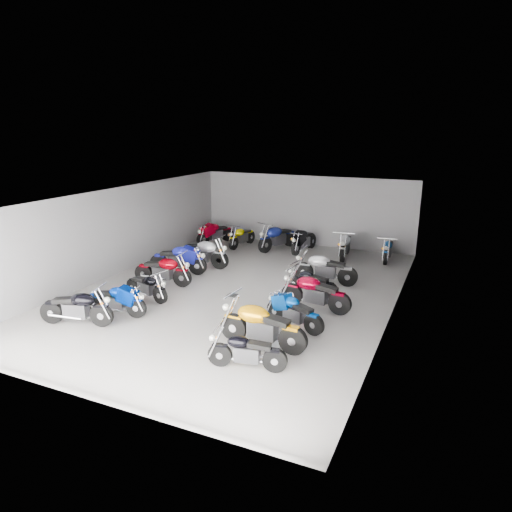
% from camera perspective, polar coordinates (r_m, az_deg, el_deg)
% --- Properties ---
extents(ground, '(14.00, 14.00, 0.00)m').
position_cam_1_polar(ground, '(15.45, -2.15, -4.33)').
color(ground, gray).
rests_on(ground, ground).
extents(wall_back, '(10.00, 0.10, 3.20)m').
position_cam_1_polar(wall_back, '(21.34, 6.20, 5.68)').
color(wall_back, slate).
rests_on(wall_back, ground).
extents(wall_left, '(0.10, 14.00, 3.20)m').
position_cam_1_polar(wall_left, '(17.72, -16.88, 3.01)').
color(wall_left, slate).
rests_on(wall_left, ground).
extents(wall_right, '(0.10, 14.00, 3.20)m').
position_cam_1_polar(wall_right, '(13.59, 17.05, -0.78)').
color(wall_right, slate).
rests_on(wall_right, ground).
extents(ceiling, '(10.00, 14.00, 0.04)m').
position_cam_1_polar(ceiling, '(14.66, -2.28, 7.57)').
color(ceiling, black).
rests_on(ceiling, wall_back).
extents(drain_grate, '(0.32, 0.32, 0.01)m').
position_cam_1_polar(drain_grate, '(15.03, -2.99, -4.90)').
color(drain_grate, black).
rests_on(drain_grate, ground).
extents(motorcycle_left_a, '(2.09, 0.71, 0.94)m').
position_cam_1_polar(motorcycle_left_a, '(13.61, -21.48, -6.03)').
color(motorcycle_left_a, black).
rests_on(motorcycle_left_a, ground).
extents(motorcycle_left_b, '(1.94, 0.54, 0.86)m').
position_cam_1_polar(motorcycle_left_b, '(13.90, -17.16, -5.34)').
color(motorcycle_left_b, black).
rests_on(motorcycle_left_b, ground).
extents(motorcycle_left_c, '(1.83, 0.55, 0.81)m').
position_cam_1_polar(motorcycle_left_c, '(14.93, -13.51, -3.70)').
color(motorcycle_left_c, black).
rests_on(motorcycle_left_c, ground).
extents(motorcycle_left_d, '(2.17, 0.48, 0.95)m').
position_cam_1_polar(motorcycle_left_d, '(16.17, -11.51, -1.78)').
color(motorcycle_left_d, black).
rests_on(motorcycle_left_d, ground).
extents(motorcycle_left_e, '(2.24, 0.60, 0.99)m').
position_cam_1_polar(motorcycle_left_e, '(17.33, -9.64, -0.42)').
color(motorcycle_left_e, black).
rests_on(motorcycle_left_e, ground).
extents(motorcycle_left_f, '(2.34, 0.45, 1.03)m').
position_cam_1_polar(motorcycle_left_f, '(18.01, -6.74, 0.38)').
color(motorcycle_left_f, black).
rests_on(motorcycle_left_f, ground).
extents(motorcycle_right_a, '(1.83, 0.54, 0.81)m').
position_cam_1_polar(motorcycle_right_a, '(10.52, -1.26, -11.79)').
color(motorcycle_right_a, black).
rests_on(motorcycle_right_a, ground).
extents(motorcycle_right_b, '(2.37, 0.49, 1.04)m').
position_cam_1_polar(motorcycle_right_b, '(11.44, 0.67, -8.72)').
color(motorcycle_right_b, black).
rests_on(motorcycle_right_b, ground).
extents(motorcycle_right_c, '(1.87, 0.77, 0.85)m').
position_cam_1_polar(motorcycle_right_c, '(12.58, 4.71, -6.93)').
color(motorcycle_right_c, black).
rests_on(motorcycle_right_c, ground).
extents(motorcycle_right_d, '(2.23, 0.50, 0.98)m').
position_cam_1_polar(motorcycle_right_d, '(13.83, 7.35, -4.56)').
color(motorcycle_right_d, black).
rests_on(motorcycle_right_d, ground).
extents(motorcycle_right_e, '(1.84, 0.49, 0.81)m').
position_cam_1_polar(motorcycle_right_e, '(14.99, 6.91, -3.28)').
color(motorcycle_right_e, black).
rests_on(motorcycle_right_e, ground).
extents(motorcycle_right_f, '(2.25, 0.48, 0.99)m').
position_cam_1_polar(motorcycle_right_f, '(16.13, 8.58, -1.60)').
color(motorcycle_right_f, black).
rests_on(motorcycle_right_f, ground).
extents(motorcycle_back_a, '(0.93, 2.03, 0.94)m').
position_cam_1_polar(motorcycle_back_a, '(21.58, -5.15, 2.88)').
color(motorcycle_back_a, black).
rests_on(motorcycle_back_a, ground).
extents(motorcycle_back_b, '(0.47, 2.01, 0.89)m').
position_cam_1_polar(motorcycle_back_b, '(20.96, -1.80, 2.47)').
color(motorcycle_back_b, black).
rests_on(motorcycle_back_b, ground).
extents(motorcycle_back_c, '(1.03, 2.25, 1.04)m').
position_cam_1_polar(motorcycle_back_c, '(20.43, 2.71, 2.34)').
color(motorcycle_back_c, black).
rests_on(motorcycle_back_c, ground).
extents(motorcycle_back_d, '(0.53, 2.14, 0.95)m').
position_cam_1_polar(motorcycle_back_d, '(20.15, 5.97, 1.93)').
color(motorcycle_back_d, black).
rests_on(motorcycle_back_d, ground).
extents(motorcycle_back_e, '(0.52, 2.28, 1.00)m').
position_cam_1_polar(motorcycle_back_e, '(19.49, 11.09, 1.34)').
color(motorcycle_back_e, black).
rests_on(motorcycle_back_e, ground).
extents(motorcycle_back_f, '(0.41, 1.99, 0.88)m').
position_cam_1_polar(motorcycle_back_f, '(19.51, 16.16, 0.81)').
color(motorcycle_back_f, black).
rests_on(motorcycle_back_f, ground).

